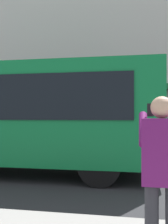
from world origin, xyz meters
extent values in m
plane|color=#2B2B2D|center=(0.00, 0.00, 0.00)|extent=(60.00, 60.00, 0.00)
cube|color=beige|center=(0.00, -6.80, 6.00)|extent=(28.00, 0.80, 12.00)
cube|color=#0F7238|center=(3.29, 0.12, 1.70)|extent=(9.00, 2.50, 2.60)
cylinder|color=black|center=(0.29, -0.98, 0.50)|extent=(1.00, 0.28, 1.00)
cylinder|color=black|center=(0.29, 1.22, 0.50)|extent=(1.00, 0.28, 1.00)
cube|color=#6B1960|center=(-0.85, 4.85, 1.30)|extent=(0.40, 0.24, 0.66)
sphere|color=#D8A884|center=(-0.85, 4.85, 1.74)|extent=(0.22, 0.22, 0.22)
cylinder|color=#6B1960|center=(-0.67, 4.69, 1.52)|extent=(0.09, 0.48, 0.37)
cube|color=black|center=(-0.75, 4.55, 1.72)|extent=(0.07, 0.01, 0.14)
camera|label=1|loc=(-0.64, 7.79, 1.66)|focal=45.81mm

